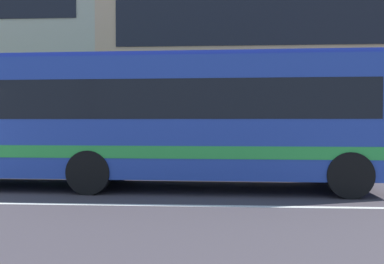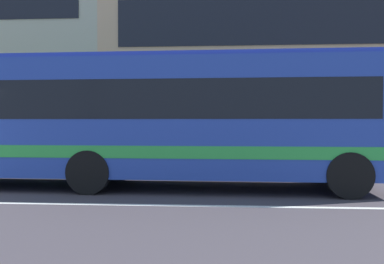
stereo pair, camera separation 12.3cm
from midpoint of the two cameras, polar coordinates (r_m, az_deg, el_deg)
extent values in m
cube|color=tan|center=(24.07, 19.78, 9.76)|extent=(23.86, 8.40, 10.37)
cube|color=black|center=(20.25, 23.11, 13.74)|extent=(21.96, 0.04, 2.07)
cube|color=#24419C|center=(10.78, -7.58, 1.85)|extent=(12.01, 2.84, 2.77)
cube|color=black|center=(10.79, -7.59, 4.05)|extent=(11.30, 2.84, 0.88)
cube|color=green|center=(10.80, -7.57, -2.19)|extent=(11.77, 2.86, 0.28)
cube|color=#283A98|center=(10.89, -7.60, 9.46)|extent=(11.52, 2.42, 0.12)
cube|color=black|center=(11.08, 24.23, 3.87)|extent=(0.08, 2.14, 0.97)
cylinder|color=black|center=(11.99, 17.76, -4.16)|extent=(1.01, 0.30, 1.00)
cylinder|color=black|center=(9.72, 20.67, -5.46)|extent=(1.01, 0.30, 1.00)
cylinder|color=black|center=(12.15, -9.73, -4.04)|extent=(1.01, 0.30, 1.00)
cylinder|color=black|center=(9.92, -13.33, -5.27)|extent=(1.01, 0.30, 1.00)
camera|label=1|loc=(0.06, -89.67, 0.01)|focal=39.78mm
camera|label=2|loc=(0.06, 90.33, -0.01)|focal=39.78mm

